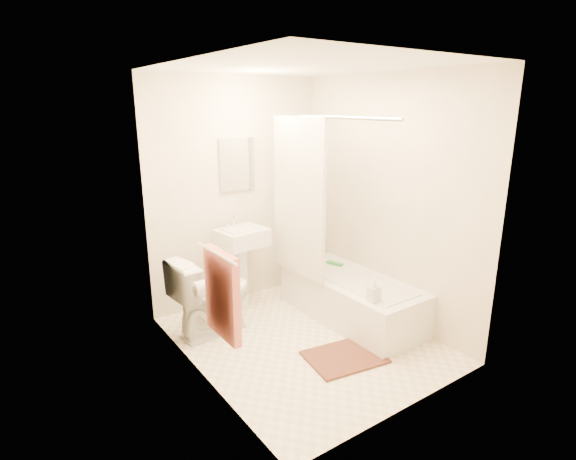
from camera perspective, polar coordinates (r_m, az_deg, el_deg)
floor at (r=4.29m, az=1.96°, el=-13.73°), size 2.40×2.40×0.00m
ceiling at (r=3.75m, az=2.33°, el=20.17°), size 2.40×2.40×0.00m
wall_back at (r=4.84m, az=-6.47°, el=4.78°), size 2.00×0.02×2.40m
wall_left at (r=3.36m, az=-11.64°, el=-0.30°), size 0.02×2.40×2.40m
wall_right at (r=4.50m, az=12.38°, el=3.71°), size 0.02×2.40×2.40m
mirror at (r=4.77m, az=-6.46°, el=8.29°), size 0.40×0.03×0.55m
curtain_rod at (r=4.00m, az=4.90°, el=14.11°), size 0.03×1.70×0.03m
shower_curtain at (r=4.41m, az=1.35°, el=4.08°), size 0.04×0.80×1.55m
towel_bar at (r=3.19m, az=-9.08°, el=-2.93°), size 0.02×0.60×0.02m
towel at (r=3.31m, az=-8.37°, el=-8.10°), size 0.06×0.45×0.66m
toilet_paper at (r=3.65m, az=-10.95°, el=-7.25°), size 0.11×0.12×0.12m
toilet at (r=4.31m, az=-9.60°, el=-8.14°), size 0.81×0.51×0.76m
sink at (r=4.77m, az=-5.92°, el=-4.44°), size 0.53×0.44×0.95m
bathtub at (r=4.63m, az=8.06°, el=-8.57°), size 0.67×1.53×0.43m
bath_mat at (r=4.04m, az=7.17°, el=-15.71°), size 0.71×0.58×0.02m
soap_bottle at (r=4.04m, az=10.88°, el=-7.58°), size 0.10×0.10×0.20m
scrub_brush at (r=4.87m, az=5.96°, el=-4.28°), size 0.10×0.19×0.04m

